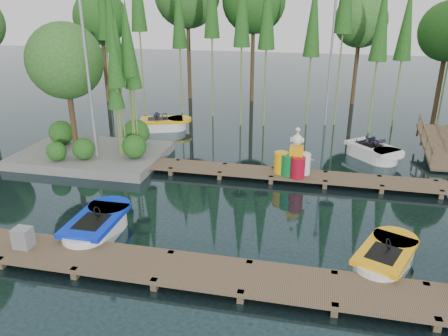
% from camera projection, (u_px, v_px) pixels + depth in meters
% --- Properties ---
extents(ground_plane, '(90.00, 90.00, 0.00)m').
position_uv_depth(ground_plane, '(207.00, 201.00, 15.38)').
color(ground_plane, '#1C2F34').
extents(near_dock, '(18.00, 1.50, 0.50)m').
position_uv_depth(near_dock, '(163.00, 267.00, 11.21)').
color(near_dock, brown).
rests_on(near_dock, ground).
extents(far_dock, '(15.00, 1.20, 0.50)m').
position_uv_depth(far_dock, '(247.00, 171.00, 17.37)').
color(far_dock, brown).
rests_on(far_dock, ground).
extents(island, '(6.20, 4.20, 6.75)m').
position_uv_depth(island, '(82.00, 86.00, 18.48)').
color(island, slate).
rests_on(island, ground).
extents(tree_screen, '(34.42, 18.53, 10.31)m').
position_uv_depth(tree_screen, '(219.00, 9.00, 23.19)').
color(tree_screen, '#45311D').
rests_on(tree_screen, ground).
extents(lamp_island, '(0.30, 0.30, 7.25)m').
position_uv_depth(lamp_island, '(87.00, 63.00, 17.21)').
color(lamp_island, gray).
rests_on(lamp_island, ground).
extents(lamp_rear, '(0.30, 0.30, 7.25)m').
position_uv_depth(lamp_rear, '(332.00, 47.00, 23.01)').
color(lamp_rear, gray).
rests_on(lamp_rear, ground).
extents(ramp, '(1.50, 3.94, 1.49)m').
position_uv_depth(ramp, '(441.00, 146.00, 19.26)').
color(ramp, brown).
rests_on(ramp, ground).
extents(boat_blue, '(1.33, 2.89, 0.97)m').
position_uv_depth(boat_blue, '(97.00, 227.00, 13.08)').
color(boat_blue, white).
rests_on(boat_blue, ground).
extents(boat_yellow_near, '(2.14, 2.88, 0.88)m').
position_uv_depth(boat_yellow_near, '(385.00, 259.00, 11.53)').
color(boat_yellow_near, white).
rests_on(boat_yellow_near, ground).
extents(boat_yellow_far, '(3.16, 2.19, 1.45)m').
position_uv_depth(boat_yellow_far, '(163.00, 124.00, 23.57)').
color(boat_yellow_far, white).
rests_on(boat_yellow_far, ground).
extents(boat_white_far, '(2.83, 2.99, 1.35)m').
position_uv_depth(boat_white_far, '(373.00, 152.00, 19.36)').
color(boat_white_far, white).
rests_on(boat_white_far, ground).
extents(utility_cabinet, '(0.47, 0.40, 0.58)m').
position_uv_depth(utility_cabinet, '(23.00, 238.00, 11.89)').
color(utility_cabinet, gray).
rests_on(utility_cabinet, near_dock).
extents(yellow_barrel, '(0.56, 0.56, 0.84)m').
position_uv_depth(yellow_barrel, '(281.00, 162.00, 16.92)').
color(yellow_barrel, '#FFAC0D').
rests_on(yellow_barrel, far_dock).
extents(drum_cluster, '(1.10, 1.01, 1.89)m').
position_uv_depth(drum_cluster, '(296.00, 162.00, 16.62)').
color(drum_cluster, '#0C712D').
rests_on(drum_cluster, far_dock).
extents(seagull_post, '(0.45, 0.24, 0.72)m').
position_uv_depth(seagull_post, '(308.00, 163.00, 16.69)').
color(seagull_post, gray).
rests_on(seagull_post, far_dock).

